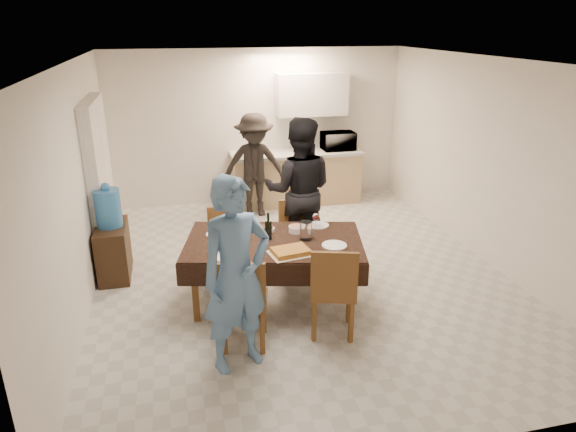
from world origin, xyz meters
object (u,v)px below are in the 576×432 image
(water_pitcher, at_px, (306,231))
(microwave, at_px, (338,141))
(water_jug, at_px, (108,208))
(person_kitchen, at_px, (255,166))
(person_near, at_px, (237,276))
(person_far, at_px, (299,191))
(wine_bottle, at_px, (268,226))
(savoury_tart, at_px, (291,251))
(dining_table, at_px, (274,243))
(console, at_px, (114,251))

(water_pitcher, relative_size, microwave, 0.37)
(water_jug, bearing_deg, microwave, 31.15)
(microwave, relative_size, person_kitchen, 0.33)
(person_near, height_order, person_far, person_far)
(person_kitchen, bearing_deg, wine_bottle, -96.52)
(person_near, bearing_deg, savoury_tart, 25.36)
(wine_bottle, xyz_separation_m, person_kitchen, (0.31, 2.75, -0.07))
(person_far, bearing_deg, water_pitcher, 96.39)
(dining_table, distance_m, console, 2.14)
(water_jug, relative_size, person_near, 0.25)
(console, relative_size, wine_bottle, 2.33)
(microwave, xyz_separation_m, person_kitchen, (-1.55, -0.45, -0.23))
(wine_bottle, bearing_deg, person_near, -114.44)
(wine_bottle, height_order, microwave, microwave)
(console, xyz_separation_m, wine_bottle, (1.77, -1.01, 0.57))
(console, relative_size, person_near, 0.40)
(water_pitcher, relative_size, person_near, 0.11)
(water_jug, xyz_separation_m, person_far, (2.37, -0.01, 0.05))
(console, height_order, person_kitchen, person_kitchen)
(wine_bottle, bearing_deg, water_pitcher, -14.04)
(console, height_order, person_near, person_near)
(console, height_order, savoury_tart, savoury_tart)
(person_near, xyz_separation_m, person_kitchen, (0.81, 3.85, -0.07))
(person_near, distance_m, person_kitchen, 3.94)
(dining_table, bearing_deg, water_pitcher, 5.02)
(water_pitcher, height_order, person_kitchen, person_kitchen)
(water_pitcher, relative_size, person_kitchen, 0.12)
(savoury_tart, bearing_deg, water_jug, 143.10)
(wine_bottle, xyz_separation_m, savoury_tart, (0.15, -0.43, -0.13))
(water_pitcher, height_order, person_near, person_near)
(person_far, bearing_deg, savoury_tart, 89.22)
(water_pitcher, xyz_separation_m, person_kitchen, (-0.09, 2.85, -0.02))
(dining_table, xyz_separation_m, microwave, (1.81, 3.25, 0.35))
(person_far, distance_m, person_kitchen, 1.78)
(microwave, bearing_deg, person_kitchen, 16.21)
(savoury_tart, xyz_separation_m, person_far, (0.45, 1.43, 0.17))
(dining_table, bearing_deg, console, 162.92)
(person_near, relative_size, person_far, 0.96)
(dining_table, distance_m, water_jug, 2.11)
(person_near, bearing_deg, microwave, 40.71)
(water_jug, xyz_separation_m, water_pitcher, (2.17, -1.11, -0.05))
(dining_table, bearing_deg, savoury_tart, -62.10)
(person_kitchen, bearing_deg, person_near, -101.94)
(water_pitcher, bearing_deg, person_far, 79.70)
(wine_bottle, distance_m, person_kitchen, 2.77)
(water_pitcher, xyz_separation_m, savoury_tart, (-0.25, -0.33, -0.08))
(microwave, distance_m, person_kitchen, 1.63)
(water_pitcher, xyz_separation_m, person_near, (-0.90, -1.00, 0.06))
(person_near, bearing_deg, water_jug, 100.47)
(water_pitcher, xyz_separation_m, microwave, (1.46, 3.30, 0.21))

